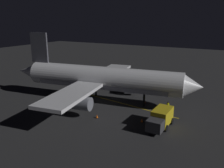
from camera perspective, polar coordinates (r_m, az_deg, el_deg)
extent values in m
cube|color=#262628|center=(42.16, -2.38, -4.36)|extent=(180.00, 180.00, 0.20)
cube|color=gold|center=(40.81, 2.88, -4.90)|extent=(3.41, 20.17, 0.01)
cylinder|color=white|center=(40.86, -2.45, 1.47)|extent=(8.35, 28.20, 4.11)
cube|color=#4C4C56|center=(41.15, -2.43, -0.05)|extent=(7.51, 24.03, 0.74)
cone|color=white|center=(37.83, 19.27, -0.57)|extent=(4.49, 3.87, 4.03)
cone|color=white|center=(49.06, -19.75, 2.96)|extent=(4.42, 5.45, 3.70)
cube|color=#4C4C56|center=(46.51, -17.57, 8.60)|extent=(0.91, 3.61, 5.63)
cube|color=white|center=(49.18, -0.11, 3.19)|extent=(13.44, 6.72, 0.50)
cylinder|color=slate|center=(48.51, 0.95, 1.31)|extent=(2.57, 3.48, 2.10)
cube|color=white|center=(34.35, -10.09, -2.60)|extent=(13.44, 6.72, 0.50)
cylinder|color=slate|center=(34.78, -7.73, -4.71)|extent=(2.57, 3.48, 2.10)
cylinder|color=black|center=(39.57, 7.93, -3.97)|extent=(0.41, 0.41, 2.26)
cylinder|color=black|center=(44.83, -4.01, -1.49)|extent=(0.41, 0.41, 2.26)
cylinder|color=black|center=(40.61, -6.87, -3.41)|extent=(0.41, 0.41, 2.26)
cube|color=gold|center=(32.82, 12.34, -7.73)|extent=(3.72, 2.19, 2.09)
cube|color=#38383D|center=(30.57, 10.63, -10.05)|extent=(1.85, 2.04, 1.50)
cylinder|color=black|center=(32.13, 11.48, -10.25)|extent=(0.96, 2.33, 0.90)
cylinder|color=black|center=(34.36, 12.93, -8.57)|extent=(0.96, 2.33, 0.90)
cube|color=silver|center=(48.34, 4.37, 0.22)|extent=(4.87, 3.77, 2.09)
cube|color=#38383D|center=(45.44, 4.37, -1.17)|extent=(2.48, 2.57, 1.50)
cylinder|color=black|center=(47.15, 4.35, -1.49)|extent=(1.80, 2.47, 0.90)
cylinder|color=black|center=(50.10, 4.34, -0.46)|extent=(1.80, 2.47, 0.90)
cylinder|color=black|center=(38.20, 13.60, -6.14)|extent=(0.32, 0.32, 0.85)
cylinder|color=yellow|center=(37.93, 13.67, -5.09)|extent=(0.40, 0.40, 0.65)
sphere|color=tan|center=(37.78, 13.72, -4.45)|extent=(0.24, 0.24, 0.24)
cone|color=#EA590F|center=(46.22, 12.64, -2.43)|extent=(0.36, 0.36, 0.55)
cube|color=black|center=(46.30, 12.62, -2.73)|extent=(0.50, 0.50, 0.03)
cone|color=#EA590F|center=(35.09, -3.75, -7.97)|extent=(0.36, 0.36, 0.55)
cube|color=black|center=(35.20, -3.74, -8.36)|extent=(0.50, 0.50, 0.03)
cone|color=#EA590F|center=(33.94, 7.42, -8.92)|extent=(0.36, 0.36, 0.55)
cube|color=black|center=(34.05, 7.40, -9.32)|extent=(0.50, 0.50, 0.03)
cone|color=#EA590F|center=(41.40, 8.14, -4.34)|extent=(0.36, 0.36, 0.55)
cube|color=black|center=(41.49, 8.13, -4.67)|extent=(0.50, 0.50, 0.03)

